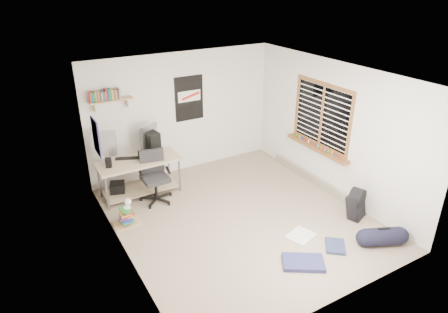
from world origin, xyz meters
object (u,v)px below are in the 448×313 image
office_chair (155,177)px  duffel_bag (382,237)px  book_stack (127,216)px  backpack (356,207)px  desk (140,177)px

office_chair → duffel_bag: 3.97m
office_chair → duffel_bag: (2.55, -3.02, -0.35)m
duffel_bag → book_stack: size_ratio=1.25×
backpack → book_stack: backpack is taller
backpack → duffel_bag: same height
office_chair → book_stack: 0.92m
desk → duffel_bag: bearing=-42.5°
duffel_bag → backpack: bearing=97.2°
desk → office_chair: office_chair is taller
office_chair → backpack: (2.79, -2.24, -0.29)m
backpack → book_stack: (-3.50, 1.77, -0.05)m
desk → duffel_bag: desk is taller
office_chair → backpack: size_ratio=2.17×
book_stack → office_chair: bearing=33.1°
desk → book_stack: size_ratio=3.35×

